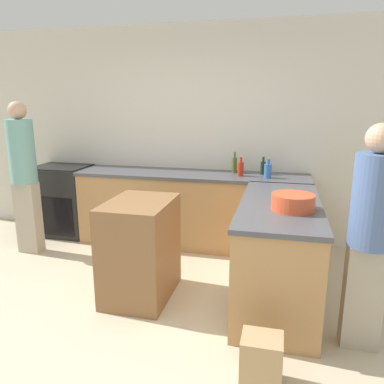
% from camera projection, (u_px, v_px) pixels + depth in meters
% --- Properties ---
extents(ground_plane, '(14.00, 14.00, 0.00)m').
position_uv_depth(ground_plane, '(135.00, 330.00, 2.98)').
color(ground_plane, beige).
extents(wall_back, '(8.00, 0.06, 2.70)m').
position_uv_depth(wall_back, '(198.00, 135.00, 4.79)').
color(wall_back, silver).
rests_on(wall_back, ground_plane).
extents(counter_back, '(2.83, 0.66, 0.91)m').
position_uv_depth(counter_back, '(192.00, 209.00, 4.67)').
color(counter_back, tan).
rests_on(counter_back, ground_plane).
extents(counter_peninsula, '(0.69, 1.65, 0.91)m').
position_uv_depth(counter_peninsula, '(278.00, 251.00, 3.37)').
color(counter_peninsula, tan).
rests_on(counter_peninsula, ground_plane).
extents(range_oven, '(0.76, 0.62, 0.93)m').
position_uv_depth(range_oven, '(63.00, 200.00, 5.09)').
color(range_oven, black).
rests_on(range_oven, ground_plane).
extents(island_table, '(0.56, 0.77, 0.91)m').
position_uv_depth(island_table, '(140.00, 249.00, 3.42)').
color(island_table, brown).
rests_on(island_table, ground_plane).
extents(mixing_bowl, '(0.35, 0.35, 0.13)m').
position_uv_depth(mixing_bowl, '(293.00, 202.00, 3.01)').
color(mixing_bowl, '#DB512D').
rests_on(mixing_bowl, counter_peninsula).
extents(hot_sauce_bottle, '(0.07, 0.07, 0.22)m').
position_uv_depth(hot_sauce_bottle, '(241.00, 169.00, 4.38)').
color(hot_sauce_bottle, red).
rests_on(hot_sauce_bottle, counter_back).
extents(olive_oil_bottle, '(0.06, 0.06, 0.26)m').
position_uv_depth(olive_oil_bottle, '(234.00, 164.00, 4.58)').
color(olive_oil_bottle, '#475B1E').
rests_on(olive_oil_bottle, counter_back).
extents(water_bottle_blue, '(0.08, 0.08, 0.22)m').
position_uv_depth(water_bottle_blue, '(268.00, 170.00, 4.27)').
color(water_bottle_blue, '#386BB7').
rests_on(water_bottle_blue, counter_back).
extents(wine_bottle_dark, '(0.06, 0.06, 0.21)m').
position_uv_depth(wine_bottle_dark, '(263.00, 167.00, 4.48)').
color(wine_bottle_dark, black).
rests_on(wine_bottle_dark, counter_back).
extents(person_by_range, '(0.29, 0.29, 1.77)m').
position_uv_depth(person_by_range, '(24.00, 172.00, 4.31)').
color(person_by_range, '#ADA38E').
rests_on(person_by_range, ground_plane).
extents(person_at_peninsula, '(0.29, 0.29, 1.64)m').
position_uv_depth(person_at_peninsula, '(370.00, 231.00, 2.59)').
color(person_at_peninsula, '#ADA38E').
rests_on(person_at_peninsula, ground_plane).
extents(paper_bag, '(0.26, 0.22, 0.34)m').
position_uv_depth(paper_bag, '(261.00, 361.00, 2.37)').
color(paper_bag, tan).
rests_on(paper_bag, ground_plane).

